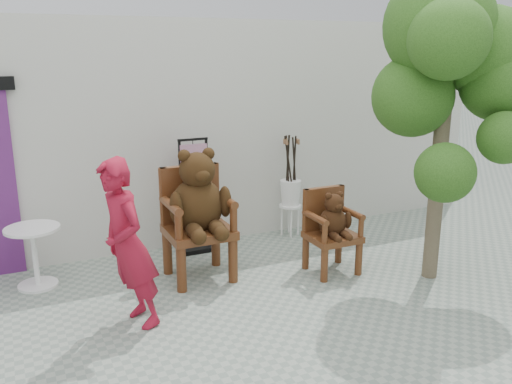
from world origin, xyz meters
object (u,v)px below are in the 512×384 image
Objects in this scene: chair_small at (331,223)px; tree at (458,58)px; person at (128,245)px; stool_bucket at (290,192)px; cafe_table at (34,250)px; display_stand at (195,208)px; chair_big at (198,206)px.

tree reaches higher than chair_small.
person is 1.15× the size of stool_bucket.
person is 3.16m from stool_bucket.
person is at bearing -60.33° from cafe_table.
cafe_table is 2.04m from display_stand.
cafe_table is 0.47× the size of display_stand.
stool_bucket is (3.44, 0.33, 0.20)m from cafe_table.
display_stand is at bearing -179.85° from stool_bucket.
tree is (4.30, -1.75, 2.08)m from cafe_table.
chair_big is 2.19× the size of cafe_table.
chair_big reaches higher than chair_small.
cafe_table is at bearing 157.91° from tree.
person is at bearing -172.02° from chair_small.
chair_big is at bearing 154.44° from tree.
chair_small is 2.30m from tree.
chair_big is 0.92× the size of person.
chair_big reaches higher than display_stand.
person is 0.49× the size of tree.
tree is (0.86, -2.07, 1.88)m from stool_bucket.
stool_bucket is (2.66, 1.70, -0.20)m from person.
person is 1.11× the size of display_stand.
chair_big is at bearing -106.26° from display_stand.
cafe_table is (-0.78, 1.37, -0.40)m from person.
chair_small is at bearing -18.08° from chair_big.
chair_small is at bearing -97.42° from stool_bucket.
person is 1.62m from cafe_table.
cafe_table is 5.09m from tree.
display_stand is at bearing 137.94° from tree.
display_stand is 1.43m from stool_bucket.
person reaches higher than cafe_table.
person reaches higher than display_stand.
tree is at bearing -34.94° from chair_small.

